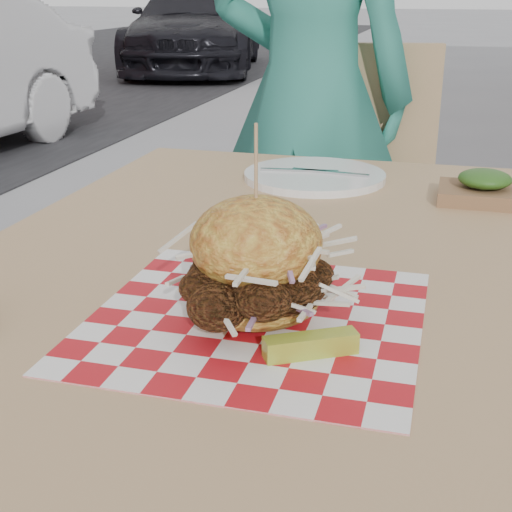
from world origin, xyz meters
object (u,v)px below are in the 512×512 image
at_px(car_dark, 197,27).
at_px(diner, 309,95).
at_px(patio_table, 259,302).
at_px(patio_chair, 351,190).
at_px(sandwich, 256,267).

bearing_deg(car_dark, diner, -80.23).
bearing_deg(diner, patio_table, 103.06).
height_order(diner, patio_table, diner).
relative_size(car_dark, patio_chair, 4.20).
bearing_deg(sandwich, patio_table, 104.10).
relative_size(diner, car_dark, 0.41).
bearing_deg(patio_table, car_dark, 110.22).
xyz_separation_m(diner, patio_chair, (0.14, -0.04, -0.26)).
xyz_separation_m(patio_table, sandwich, (0.05, -0.21, 0.14)).
height_order(diner, sandwich, diner).
relative_size(patio_table, sandwich, 5.56).
bearing_deg(sandwich, diner, 98.77).
distance_m(diner, patio_table, 1.13).
bearing_deg(patio_table, diner, 97.74).
distance_m(patio_table, sandwich, 0.26).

